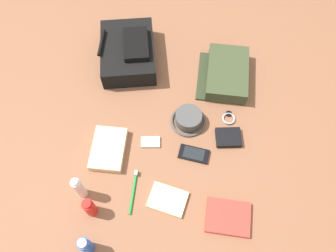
{
  "coord_description": "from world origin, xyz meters",
  "views": [
    {
      "loc": [
        -0.69,
        -0.05,
        1.4
      ],
      "look_at": [
        0.0,
        0.0,
        0.04
      ],
      "focal_mm": 37.02,
      "sensor_mm": 36.0,
      "label": 1
    }
  ],
  "objects_px": {
    "toiletry_pouch": "(226,74)",
    "cell_phone": "(194,154)",
    "backpack": "(129,52)",
    "wristwatch": "(229,118)",
    "bucket_hat": "(188,119)",
    "toothpaste_tube": "(79,188)",
    "sunscreen_spray": "(90,207)",
    "media_player": "(151,142)",
    "wallet": "(228,137)",
    "paperback_novel": "(228,217)",
    "deodorant_spray": "(86,246)",
    "toothbrush": "(134,189)",
    "folded_towel": "(108,149)",
    "notepad": "(168,199)"
  },
  "relations": [
    {
      "from": "toiletry_pouch",
      "to": "cell_phone",
      "type": "xyz_separation_m",
      "value": [
        -0.41,
        0.13,
        -0.03
      ]
    },
    {
      "from": "backpack",
      "to": "wristwatch",
      "type": "bearing_deg",
      "value": -121.28
    },
    {
      "from": "bucket_hat",
      "to": "toothpaste_tube",
      "type": "xyz_separation_m",
      "value": [
        -0.37,
        0.42,
        0.05
      ]
    },
    {
      "from": "sunscreen_spray",
      "to": "media_player",
      "type": "relative_size",
      "value": 1.37
    },
    {
      "from": "cell_phone",
      "to": "wallet",
      "type": "bearing_deg",
      "value": -59.29
    },
    {
      "from": "toothpaste_tube",
      "to": "wristwatch",
      "type": "height_order",
      "value": "toothpaste_tube"
    },
    {
      "from": "sunscreen_spray",
      "to": "toothpaste_tube",
      "type": "height_order",
      "value": "toothpaste_tube"
    },
    {
      "from": "bucket_hat",
      "to": "sunscreen_spray",
      "type": "relative_size",
      "value": 1.34
    },
    {
      "from": "paperback_novel",
      "to": "wallet",
      "type": "bearing_deg",
      "value": -0.24
    },
    {
      "from": "deodorant_spray",
      "to": "wristwatch",
      "type": "bearing_deg",
      "value": -41.38
    },
    {
      "from": "sunscreen_spray",
      "to": "toothbrush",
      "type": "distance_m",
      "value": 0.19
    },
    {
      "from": "backpack",
      "to": "bucket_hat",
      "type": "bearing_deg",
      "value": -136.76
    },
    {
      "from": "media_player",
      "to": "paperback_novel",
      "type": "bearing_deg",
      "value": -131.79
    },
    {
      "from": "media_player",
      "to": "wallet",
      "type": "xyz_separation_m",
      "value": [
        0.05,
        -0.34,
        0.01
      ]
    },
    {
      "from": "folded_towel",
      "to": "toothbrush",
      "type": "bearing_deg",
      "value": -141.84
    },
    {
      "from": "wallet",
      "to": "notepad",
      "type": "xyz_separation_m",
      "value": [
        -0.3,
        0.25,
        -0.0
      ]
    },
    {
      "from": "notepad",
      "to": "wallet",
      "type": "bearing_deg",
      "value": -25.55
    },
    {
      "from": "wallet",
      "to": "notepad",
      "type": "bearing_deg",
      "value": 134.34
    },
    {
      "from": "sunscreen_spray",
      "to": "wallet",
      "type": "xyz_separation_m",
      "value": [
        0.37,
        -0.55,
        -0.05
      ]
    },
    {
      "from": "media_player",
      "to": "toothbrush",
      "type": "bearing_deg",
      "value": 167.55
    },
    {
      "from": "toiletry_pouch",
      "to": "folded_towel",
      "type": "height_order",
      "value": "toiletry_pouch"
    },
    {
      "from": "folded_towel",
      "to": "toothpaste_tube",
      "type": "bearing_deg",
      "value": 159.03
    },
    {
      "from": "sunscreen_spray",
      "to": "cell_phone",
      "type": "height_order",
      "value": "sunscreen_spray"
    },
    {
      "from": "paperback_novel",
      "to": "wallet",
      "type": "distance_m",
      "value": 0.35
    },
    {
      "from": "toothbrush",
      "to": "wristwatch",
      "type": "bearing_deg",
      "value": -46.97
    },
    {
      "from": "cell_phone",
      "to": "bucket_hat",
      "type": "bearing_deg",
      "value": 11.43
    },
    {
      "from": "paperback_novel",
      "to": "toothbrush",
      "type": "relative_size",
      "value": 0.98
    },
    {
      "from": "paperback_novel",
      "to": "wallet",
      "type": "relative_size",
      "value": 1.67
    },
    {
      "from": "toothbrush",
      "to": "cell_phone",
      "type": "bearing_deg",
      "value": -53.88
    },
    {
      "from": "toiletry_pouch",
      "to": "paperback_novel",
      "type": "relative_size",
      "value": 1.62
    },
    {
      "from": "wallet",
      "to": "sunscreen_spray",
      "type": "bearing_deg",
      "value": 117.76
    },
    {
      "from": "bucket_hat",
      "to": "toothpaste_tube",
      "type": "distance_m",
      "value": 0.56
    },
    {
      "from": "paperback_novel",
      "to": "media_player",
      "type": "height_order",
      "value": "paperback_novel"
    },
    {
      "from": "cell_phone",
      "to": "folded_towel",
      "type": "distance_m",
      "value": 0.37
    },
    {
      "from": "wallet",
      "to": "folded_towel",
      "type": "relative_size",
      "value": 0.55
    },
    {
      "from": "deodorant_spray",
      "to": "toothpaste_tube",
      "type": "bearing_deg",
      "value": 16.62
    },
    {
      "from": "deodorant_spray",
      "to": "media_player",
      "type": "height_order",
      "value": "deodorant_spray"
    },
    {
      "from": "wallet",
      "to": "paperback_novel",
      "type": "bearing_deg",
      "value": 173.78
    },
    {
      "from": "wristwatch",
      "to": "notepad",
      "type": "xyz_separation_m",
      "value": [
        -0.4,
        0.25,
        0.0
      ]
    },
    {
      "from": "sunscreen_spray",
      "to": "bucket_hat",
      "type": "bearing_deg",
      "value": -39.91
    },
    {
      "from": "media_player",
      "to": "wristwatch",
      "type": "distance_m",
      "value": 0.38
    },
    {
      "from": "deodorant_spray",
      "to": "folded_towel",
      "type": "distance_m",
      "value": 0.41
    },
    {
      "from": "backpack",
      "to": "notepad",
      "type": "distance_m",
      "value": 0.74
    },
    {
      "from": "notepad",
      "to": "deodorant_spray",
      "type": "bearing_deg",
      "value": 140.26
    },
    {
      "from": "toiletry_pouch",
      "to": "media_player",
      "type": "relative_size",
      "value": 3.4
    },
    {
      "from": "toothpaste_tube",
      "to": "toothbrush",
      "type": "bearing_deg",
      "value": -81.09
    },
    {
      "from": "bucket_hat",
      "to": "sunscreen_spray",
      "type": "distance_m",
      "value": 0.57
    },
    {
      "from": "paperback_novel",
      "to": "toothbrush",
      "type": "distance_m",
      "value": 0.4
    },
    {
      "from": "paperback_novel",
      "to": "wristwatch",
      "type": "height_order",
      "value": "paperback_novel"
    },
    {
      "from": "cell_phone",
      "to": "wallet",
      "type": "distance_m",
      "value": 0.17
    }
  ]
}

